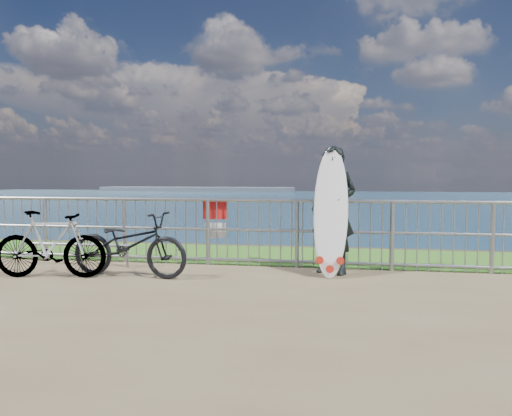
% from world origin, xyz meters
% --- Properties ---
extents(grass_strip, '(120.00, 120.00, 0.00)m').
position_xyz_m(grass_strip, '(0.00, 2.70, 0.01)').
color(grass_strip, '#36731F').
rests_on(grass_strip, ground).
extents(seascape, '(260.00, 260.00, 5.00)m').
position_xyz_m(seascape, '(-43.75, 147.49, -4.03)').
color(seascape, brown).
rests_on(seascape, ground).
extents(railing, '(10.06, 0.10, 1.13)m').
position_xyz_m(railing, '(0.01, 1.60, 0.58)').
color(railing, gray).
rests_on(railing, ground).
extents(surfer, '(0.84, 0.71, 1.96)m').
position_xyz_m(surfer, '(1.59, 1.23, 0.98)').
color(surfer, black).
rests_on(surfer, ground).
extents(surfboard, '(0.53, 0.47, 1.96)m').
position_xyz_m(surfboard, '(1.55, 0.99, 0.90)').
color(surfboard, white).
rests_on(surfboard, ground).
extents(bicycle_near, '(1.91, 0.83, 0.97)m').
position_xyz_m(bicycle_near, '(-1.41, 0.46, 0.49)').
color(bicycle_near, black).
rests_on(bicycle_near, ground).
extents(bicycle_far, '(1.71, 0.70, 0.99)m').
position_xyz_m(bicycle_far, '(-2.52, 0.18, 0.50)').
color(bicycle_far, black).
rests_on(bicycle_far, ground).
extents(bike_rack, '(1.85, 0.05, 0.38)m').
position_xyz_m(bike_rack, '(-2.56, 1.12, 0.32)').
color(bike_rack, gray).
rests_on(bike_rack, ground).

